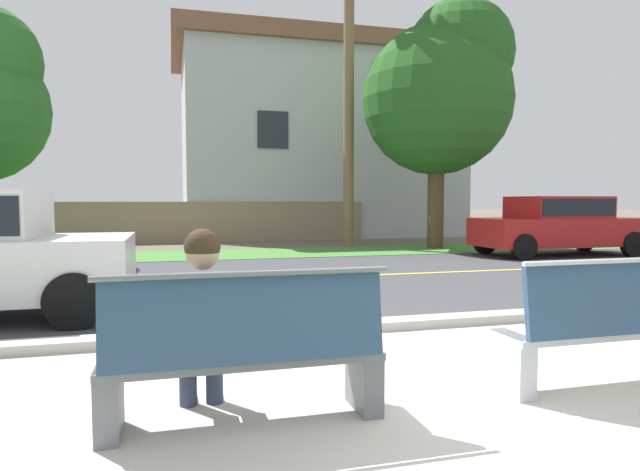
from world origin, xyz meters
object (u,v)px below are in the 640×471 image
Objects in this scene: shade_tree_centre at (443,89)px; bench_right at (611,329)px; bench_left at (245,356)px; seated_person_grey at (203,318)px; car_red_near at (557,223)px.

bench_right is at bearing -111.84° from shade_tree_centre.
bench_right is (2.77, 0.00, 0.00)m from bench_left.
seated_person_grey is at bearing 145.76° from bench_left.
bench_left is 0.38m from seated_person_grey.
car_red_near is 0.59× the size of shade_tree_centre.
bench_right is at bearing -126.78° from car_red_near.
car_red_near is at bearing 43.22° from bench_left.
seated_person_grey is at bearing -138.09° from car_red_near.
seated_person_grey is (-3.02, 0.17, 0.22)m from bench_right.
shade_tree_centre is at bearing 126.95° from car_red_near.
shade_tree_centre is (4.56, 11.38, 4.27)m from bench_right.
shade_tree_centre is (7.58, 11.21, 4.05)m from seated_person_grey.
bench_left is 1.41× the size of seated_person_grey.
shade_tree_centre reaches higher than bench_right.
bench_right is 12.99m from shade_tree_centre.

